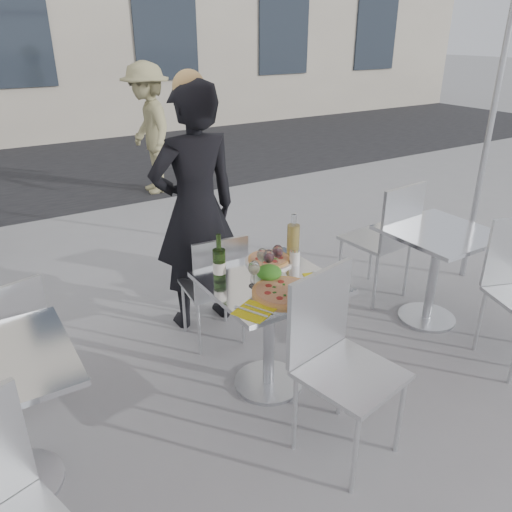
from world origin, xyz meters
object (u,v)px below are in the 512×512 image
side_chair_lfar (9,334)px  woman_diner (195,210)px  chair_far (216,281)px  napkin_left (254,311)px  pizza_near (284,292)px  sugar_shaker (295,257)px  wineglass_white_a (254,269)px  side_table_right (436,257)px  salad_plate (269,274)px  side_chair_rfar (387,233)px  main_table (269,312)px  napkin_right (321,279)px  wineglass_red_a (269,257)px  pedestrian_b (149,129)px  wine_bottle (219,264)px  wineglass_white_b (262,256)px  carafe (293,240)px  wineglass_red_b (278,252)px  chair_near (336,350)px  pizza_far (269,260)px

side_chair_lfar → woman_diner: 1.45m
chair_far → napkin_left: 0.89m
pizza_near → woman_diner: bearing=89.8°
sugar_shaker → wineglass_white_a: wineglass_white_a is taller
side_table_right → sugar_shaker: size_ratio=7.01×
salad_plate → wineglass_white_a: bearing=-168.0°
side_chair_rfar → woman_diner: size_ratio=0.56×
wineglass_white_a → woman_diner: bearing=84.1°
main_table → napkin_right: size_ratio=3.27×
wineglass_red_a → woman_diner: bearing=93.7°
salad_plate → napkin_right: bearing=-31.6°
chair_far → pedestrian_b: (1.01, 3.81, 0.36)m
wine_bottle → wineglass_white_b: size_ratio=1.87×
main_table → wineglass_white_a: (-0.11, -0.01, 0.32)m
chair_far → salad_plate: size_ratio=3.88×
side_chair_lfar → wineglass_red_a: (1.41, -0.55, 0.35)m
main_table → carafe: size_ratio=2.59×
wine_bottle → wineglass_red_a: 0.30m
side_chair_rfar → wineglass_white_a: size_ratio=6.45×
wineglass_red_a → wineglass_red_b: same height
woman_diner → wineglass_white_b: bearing=93.3°
chair_near → side_chair_lfar: size_ratio=1.18×
wineglass_red_a → napkin_right: bearing=-44.7°
side_table_right → napkin_left: (-1.76, -0.25, 0.21)m
wine_bottle → wineglass_red_a: (0.29, -0.07, -0.00)m
wineglass_white_a → napkin_left: 0.30m
side_chair_rfar → chair_near: bearing=31.7°
wineglass_white_a → napkin_left: wineglass_white_a is taller
pizza_far → wineglass_white_b: wineglass_white_b is taller
pizza_near → salad_plate: salad_plate is taller
chair_far → side_chair_rfar: side_chair_rfar is taller
side_chair_rfar → napkin_right: side_chair_rfar is taller
side_chair_rfar → sugar_shaker: side_chair_rfar is taller
carafe → pizza_far: bearing=174.5°
side_chair_rfar → wineglass_white_b: bearing=8.7°
main_table → pizza_near: pizza_near is taller
pedestrian_b → wineglass_red_b: pedestrian_b is taller
side_table_right → salad_plate: bearing=179.4°
woman_diner → pizza_near: 1.13m
salad_plate → side_table_right: bearing=-0.6°
pizza_far → wine_bottle: size_ratio=1.03×
side_table_right → side_chair_lfar: size_ratio=0.88×
side_chair_lfar → wineglass_red_a: wineglass_red_a is taller
side_chair_rfar → woman_diner: woman_diner is taller
sugar_shaker → wineglass_white_b: 0.24m
main_table → side_chair_rfar: side_chair_rfar is taller
chair_far → wineglass_white_a: 0.69m
chair_far → wineglass_red_b: 0.62m
wineglass_white_a → wineglass_white_b: size_ratio=1.00×
napkin_left → wineglass_white_a: bearing=32.6°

